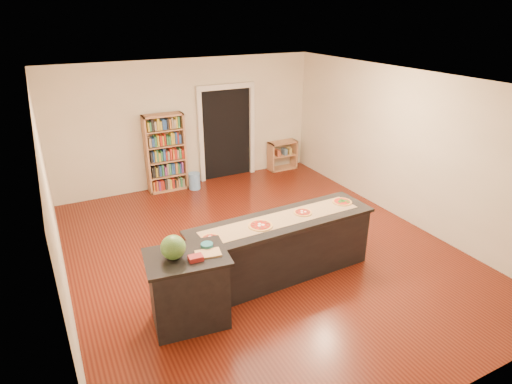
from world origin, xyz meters
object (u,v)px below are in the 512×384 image
watermelon (173,247)px  kitchen_island (281,247)px  bookshelf (165,153)px  low_shelf (282,155)px  waste_bin (194,181)px  side_counter (189,289)px

watermelon → kitchen_island: bearing=12.5°
kitchen_island → bookshelf: 4.10m
kitchen_island → low_shelf: bearing=57.5°
low_shelf → waste_bin: size_ratio=1.93×
kitchen_island → waste_bin: bearing=88.5°
low_shelf → watermelon: (-4.13, -4.43, 0.78)m
waste_bin → bookshelf: bearing=157.2°
kitchen_island → side_counter: side_counter is taller
kitchen_island → watermelon: bearing=-169.4°
low_shelf → waste_bin: low_shelf is taller
side_counter → bookshelf: size_ratio=0.59×
bookshelf → low_shelf: bearing=-0.0°
waste_bin → watermelon: 4.63m
waste_bin → watermelon: watermelon is taller
waste_bin → low_shelf: bearing=5.3°
bookshelf → watermelon: (-1.16, -4.43, 0.29)m
low_shelf → waste_bin: 2.44m
kitchen_island → watermelon: watermelon is taller
watermelon → waste_bin: bearing=67.9°
side_counter → bookshelf: bearing=84.5°
bookshelf → low_shelf: bookshelf is taller
side_counter → waste_bin: side_counter is taller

